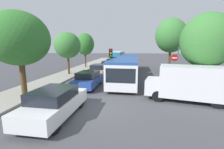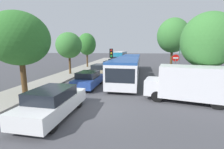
% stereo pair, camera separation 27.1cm
% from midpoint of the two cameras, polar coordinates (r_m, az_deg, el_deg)
% --- Properties ---
extents(ground_plane, '(200.00, 200.00, 0.00)m').
position_cam_midpoint_polar(ground_plane, '(8.92, -5.66, -12.70)').
color(ground_plane, '#47474C').
extents(kerb_strip_left, '(3.20, 49.63, 0.14)m').
position_cam_midpoint_polar(kerb_strip_left, '(29.25, -9.90, 3.18)').
color(kerb_strip_left, '#9E998E').
rests_on(kerb_strip_left, ground).
extents(articulated_bus, '(3.35, 16.48, 2.43)m').
position_cam_midpoint_polar(articulated_bus, '(18.70, 5.63, 3.66)').
color(articulated_bus, silver).
rests_on(articulated_bus, ground).
extents(city_bus_rear, '(3.42, 11.76, 2.50)m').
position_cam_midpoint_polar(city_bus_rear, '(47.85, 2.31, 7.54)').
color(city_bus_rear, teal).
rests_on(city_bus_rear, ground).
extents(queued_car_white, '(2.02, 4.36, 1.49)m').
position_cam_midpoint_polar(queued_car_white, '(8.14, -21.83, -9.97)').
color(queued_car_white, white).
rests_on(queued_car_white, ground).
extents(queued_car_blue, '(1.94, 4.17, 1.42)m').
position_cam_midpoint_polar(queued_car_blue, '(13.41, -9.55, -1.86)').
color(queued_car_blue, '#284799').
rests_on(queued_car_blue, ground).
extents(queued_car_tan, '(2.06, 4.43, 1.51)m').
position_cam_midpoint_polar(queued_car_tan, '(18.45, -5.24, 1.59)').
color(queued_car_tan, tan).
rests_on(queued_car_tan, ground).
extents(queued_car_silver, '(1.93, 4.17, 1.42)m').
position_cam_midpoint_polar(queued_car_silver, '(24.68, -1.87, 3.62)').
color(queued_car_silver, '#B7BABF').
rests_on(queued_car_silver, ground).
extents(queued_car_green, '(1.90, 4.10, 1.40)m').
position_cam_midpoint_polar(queued_car_green, '(29.81, -0.43, 4.69)').
color(queued_car_green, '#236638').
rests_on(queued_car_green, ground).
extents(queued_car_graphite, '(2.00, 4.32, 1.47)m').
position_cam_midpoint_polar(queued_car_graphite, '(35.58, 0.62, 5.60)').
color(queued_car_graphite, '#47474C').
rests_on(queued_car_graphite, ground).
extents(white_van, '(5.32, 3.07, 2.31)m').
position_cam_midpoint_polar(white_van, '(10.90, 26.61, -2.70)').
color(white_van, silver).
rests_on(white_van, ground).
extents(traffic_light, '(0.38, 0.40, 3.40)m').
position_cam_midpoint_polar(traffic_light, '(14.92, -1.01, 6.36)').
color(traffic_light, '#56595E').
rests_on(traffic_light, ground).
extents(no_entry_sign, '(0.70, 0.08, 2.82)m').
position_cam_midpoint_polar(no_entry_sign, '(16.64, 22.14, 3.85)').
color(no_entry_sign, '#56595E').
rests_on(no_entry_sign, ground).
extents(direction_sign_post, '(0.40, 1.37, 3.60)m').
position_cam_midpoint_polar(direction_sign_post, '(19.54, 23.46, 6.55)').
color(direction_sign_post, '#56595E').
rests_on(direction_sign_post, ground).
extents(tree_left_near, '(4.05, 4.05, 5.93)m').
position_cam_midpoint_polar(tree_left_near, '(12.38, -32.29, 10.99)').
color(tree_left_near, '#51381E').
rests_on(tree_left_near, ground).
extents(tree_left_mid, '(3.31, 3.31, 5.46)m').
position_cam_midpoint_polar(tree_left_mid, '(20.30, -16.95, 10.56)').
color(tree_left_mid, '#51381E').
rests_on(tree_left_mid, ground).
extents(tree_left_far, '(3.22, 3.22, 6.08)m').
position_cam_midpoint_polar(tree_left_far, '(27.48, -10.53, 11.27)').
color(tree_left_far, '#51381E').
rests_on(tree_left_far, ground).
extents(tree_right_near, '(3.64, 3.64, 5.93)m').
position_cam_midpoint_polar(tree_right_near, '(12.89, 31.89, 10.85)').
color(tree_right_near, '#51381E').
rests_on(tree_right_near, ground).
extents(tree_right_mid, '(4.43, 4.43, 7.72)m').
position_cam_midpoint_polar(tree_right_mid, '(23.95, 21.00, 13.37)').
color(tree_right_mid, '#51381E').
rests_on(tree_right_mid, ground).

